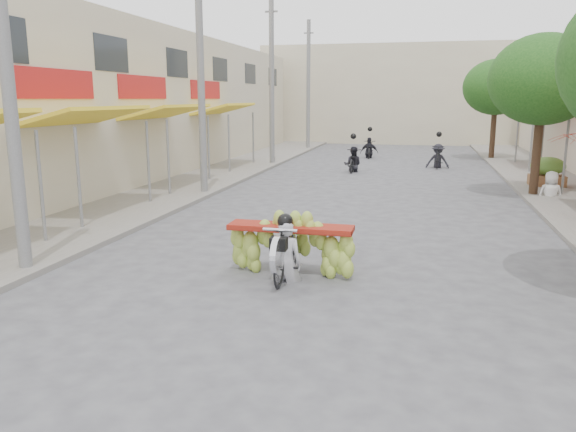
# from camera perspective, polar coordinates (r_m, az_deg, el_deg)

# --- Properties ---
(ground) EXTENTS (120.00, 120.00, 0.00)m
(ground) POSITION_cam_1_polar(r_m,az_deg,el_deg) (6.76, -3.13, -16.45)
(ground) COLOR #57575C
(ground) RESTS_ON ground
(sidewalk_left) EXTENTS (4.00, 60.00, 0.12)m
(sidewalk_left) POSITION_cam_1_polar(r_m,az_deg,el_deg) (22.68, -9.46, 3.70)
(sidewalk_left) COLOR gray
(sidewalk_left) RESTS_ON ground
(shophouse_row_left) EXTENTS (9.77, 40.00, 6.00)m
(shophouse_row_left) POSITION_cam_1_polar(r_m,az_deg,el_deg) (23.98, -21.93, 10.51)
(shophouse_row_left) COLOR beige
(shophouse_row_left) RESTS_ON ground
(far_building) EXTENTS (20.00, 6.00, 7.00)m
(far_building) POSITION_cam_1_polar(r_m,az_deg,el_deg) (43.74, 11.30, 11.99)
(far_building) COLOR beige
(far_building) RESTS_ON ground
(utility_pole_near) EXTENTS (0.60, 0.24, 8.00)m
(utility_pole_near) POSITION_cam_1_polar(r_m,az_deg,el_deg) (11.27, -26.84, 14.80)
(utility_pole_near) COLOR slate
(utility_pole_near) RESTS_ON ground
(utility_pole_mid) EXTENTS (0.60, 0.24, 8.00)m
(utility_pole_mid) POSITION_cam_1_polar(r_m,az_deg,el_deg) (19.10, -8.86, 14.17)
(utility_pole_mid) COLOR slate
(utility_pole_mid) RESTS_ON ground
(utility_pole_far) EXTENTS (0.60, 0.24, 8.00)m
(utility_pole_far) POSITION_cam_1_polar(r_m,az_deg,el_deg) (27.65, -1.67, 13.53)
(utility_pole_far) COLOR slate
(utility_pole_far) RESTS_ON ground
(utility_pole_back) EXTENTS (0.60, 0.24, 8.00)m
(utility_pole_back) POSITION_cam_1_polar(r_m,az_deg,el_deg) (36.41, 2.08, 13.11)
(utility_pole_back) COLOR slate
(utility_pole_back) RESTS_ON ground
(street_tree_mid) EXTENTS (3.40, 3.40, 5.25)m
(street_tree_mid) POSITION_cam_1_polar(r_m,az_deg,el_deg) (20.05, 24.49, 12.46)
(street_tree_mid) COLOR #3A2719
(street_tree_mid) RESTS_ON ground
(street_tree_far) EXTENTS (3.40, 3.40, 5.25)m
(street_tree_far) POSITION_cam_1_polar(r_m,az_deg,el_deg) (31.92, 20.40, 12.15)
(street_tree_far) COLOR #3A2719
(street_tree_far) RESTS_ON ground
(produce_crate_far) EXTENTS (1.20, 0.88, 1.16)m
(produce_crate_far) POSITION_cam_1_polar(r_m,az_deg,el_deg) (22.30, 24.88, 4.33)
(produce_crate_far) COLOR brown
(produce_crate_far) RESTS_ON ground
(banana_motorbike) EXTENTS (2.30, 1.89, 2.05)m
(banana_motorbike) POSITION_cam_1_polar(r_m,az_deg,el_deg) (10.14, -0.02, -2.51)
(banana_motorbike) COLOR black
(banana_motorbike) RESTS_ON ground
(pedestrian) EXTENTS (0.84, 0.56, 1.61)m
(pedestrian) POSITION_cam_1_polar(r_m,az_deg,el_deg) (19.98, 25.28, 4.15)
(pedestrian) COLOR silver
(pedestrian) RESTS_ON ground
(bg_motorbike_a) EXTENTS (0.79, 1.72, 1.95)m
(bg_motorbike_a) POSITION_cam_1_polar(r_m,az_deg,el_deg) (25.26, 6.61, 6.13)
(bg_motorbike_a) COLOR black
(bg_motorbike_a) RESTS_ON ground
(bg_motorbike_b) EXTENTS (1.08, 1.93, 1.95)m
(bg_motorbike_b) POSITION_cam_1_polar(r_m,az_deg,el_deg) (27.39, 15.01, 6.44)
(bg_motorbike_b) COLOR black
(bg_motorbike_b) RESTS_ON ground
(bg_motorbike_c) EXTENTS (1.00, 1.64, 1.95)m
(bg_motorbike_c) POSITION_cam_1_polar(r_m,az_deg,el_deg) (31.36, 8.28, 7.30)
(bg_motorbike_c) COLOR black
(bg_motorbike_c) RESTS_ON ground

